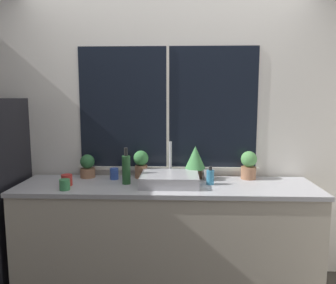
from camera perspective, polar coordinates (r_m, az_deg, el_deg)
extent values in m
cube|color=silver|center=(2.96, -0.01, 2.66)|extent=(8.00, 0.06, 2.70)
cube|color=black|center=(2.92, -0.03, 5.98)|extent=(1.58, 0.01, 1.07)
cube|color=silver|center=(2.91, -0.04, 5.97)|extent=(0.02, 0.01, 1.07)
cube|color=silver|center=(2.98, -0.04, -4.62)|extent=(1.64, 0.04, 0.03)
cube|color=beige|center=(2.85, -0.28, -16.63)|extent=(2.40, 0.57, 0.88)
cube|color=#ADADB2|center=(2.69, -0.29, -7.77)|extent=(2.43, 0.60, 0.03)
cube|color=#ADADB2|center=(2.68, 0.29, -6.48)|extent=(0.46, 0.38, 0.09)
cylinder|color=#B7B7BC|center=(2.90, 0.43, -5.97)|extent=(0.04, 0.04, 0.03)
cylinder|color=#B7B7BC|center=(2.87, 0.43, -2.82)|extent=(0.02, 0.02, 0.29)
cylinder|color=#9E6B4C|center=(3.00, -13.80, -5.24)|extent=(0.13, 0.13, 0.08)
sphere|color=#2D6638|center=(2.98, -13.86, -3.31)|extent=(0.12, 0.12, 0.12)
cylinder|color=#9E6B4C|center=(2.90, -4.70, -5.16)|extent=(0.11, 0.11, 0.11)
sphere|color=#387A3D|center=(2.88, -4.73, -2.80)|extent=(0.13, 0.13, 0.13)
cylinder|color=#9E6B4C|center=(2.89, 4.74, -5.49)|extent=(0.12, 0.12, 0.08)
cone|color=#478E4C|center=(2.86, 4.78, -2.71)|extent=(0.18, 0.18, 0.20)
cylinder|color=#9E6B4C|center=(2.94, 13.83, -5.23)|extent=(0.13, 0.13, 0.11)
sphere|color=#569951|center=(2.92, 13.91, -2.90)|extent=(0.14, 0.14, 0.14)
cylinder|color=teal|center=(2.70, 7.37, -6.12)|extent=(0.06, 0.06, 0.12)
cylinder|color=black|center=(2.68, 7.40, -4.56)|extent=(0.03, 0.03, 0.03)
cylinder|color=#235128|center=(2.70, -7.29, -4.85)|extent=(0.07, 0.07, 0.23)
cylinder|color=black|center=(2.67, -7.34, -1.71)|extent=(0.03, 0.03, 0.07)
cylinder|color=#3351AD|center=(2.88, -9.35, -5.48)|extent=(0.07, 0.07, 0.10)
cylinder|color=#B72D28|center=(2.77, -17.21, -6.34)|extent=(0.09, 0.09, 0.09)
cylinder|color=#38844C|center=(2.65, -17.55, -7.09)|extent=(0.08, 0.08, 0.08)
cylinder|color=gray|center=(2.84, 7.11, -5.68)|extent=(0.10, 0.10, 0.09)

